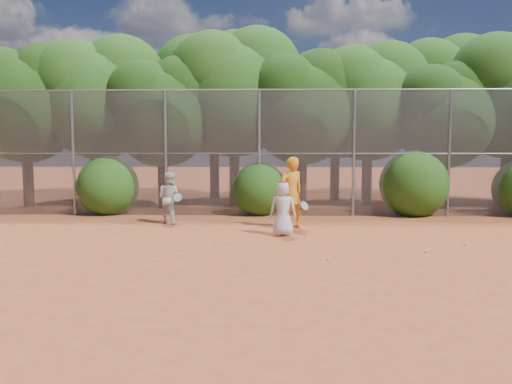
{
  "coord_description": "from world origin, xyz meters",
  "views": [
    {
      "loc": [
        -0.63,
        -9.92,
        2.3
      ],
      "look_at": [
        -1.0,
        2.5,
        1.1
      ],
      "focal_mm": 35.0,
      "sensor_mm": 36.0,
      "label": 1
    }
  ],
  "objects": [
    {
      "name": "tree_4",
      "position": [
        0.55,
        8.24,
        3.76
      ],
      "size": [
        4.19,
        3.64,
        5.73
      ],
      "color": "black",
      "rests_on": "ground"
    },
    {
      "name": "fence_back",
      "position": [
        -0.12,
        6.0,
        2.05
      ],
      "size": [
        20.05,
        0.09,
        4.03
      ],
      "color": "gray",
      "rests_on": "ground"
    },
    {
      "name": "tree_12",
      "position": [
        6.56,
        11.24,
        4.51
      ],
      "size": [
        5.02,
        4.37,
        6.88
      ],
      "color": "black",
      "rests_on": "ground"
    },
    {
      "name": "ball_0",
      "position": [
        3.79,
        1.37,
        0.03
      ],
      "size": [
        0.07,
        0.07,
        0.07
      ],
      "primitive_type": "sphere",
      "color": "#C1E329",
      "rests_on": "ground"
    },
    {
      "name": "tree_11",
      "position": [
        2.06,
        10.64,
        4.16
      ],
      "size": [
        4.64,
        4.03,
        6.35
      ],
      "color": "black",
      "rests_on": "ground"
    },
    {
      "name": "ball_1",
      "position": [
        1.76,
        3.3,
        0.03
      ],
      "size": [
        0.07,
        0.07,
        0.07
      ],
      "primitive_type": "sphere",
      "color": "#C1E329",
      "rests_on": "ground"
    },
    {
      "name": "player_yellow",
      "position": [
        -0.07,
        3.58,
        0.97
      ],
      "size": [
        0.95,
        0.77,
        1.95
      ],
      "rotation": [
        0.0,
        0.0,
        3.69
      ],
      "color": "orange",
      "rests_on": "ground"
    },
    {
      "name": "ball_5",
      "position": [
        3.61,
        4.91,
        0.03
      ],
      "size": [
        0.07,
        0.07,
        0.07
      ],
      "primitive_type": "sphere",
      "color": "#C1E329",
      "rests_on": "ground"
    },
    {
      "name": "ball_4",
      "position": [
        0.51,
        -0.18,
        0.03
      ],
      "size": [
        0.07,
        0.07,
        0.07
      ],
      "primitive_type": "sphere",
      "color": "#C1E329",
      "rests_on": "ground"
    },
    {
      "name": "ball_2",
      "position": [
        2.66,
        0.55,
        0.03
      ],
      "size": [
        0.07,
        0.07,
        0.07
      ],
      "primitive_type": "sphere",
      "color": "#C1E329",
      "rests_on": "ground"
    },
    {
      "name": "bush_2",
      "position": [
        4.0,
        6.3,
        1.1
      ],
      "size": [
        2.2,
        2.2,
        2.2
      ],
      "primitive_type": "sphere",
      "color": "#1D4912",
      "rests_on": "ground"
    },
    {
      "name": "tree_3",
      "position": [
        -1.94,
        8.84,
        4.4
      ],
      "size": [
        4.89,
        4.26,
        6.7
      ],
      "color": "black",
      "rests_on": "ground"
    },
    {
      "name": "bush_1",
      "position": [
        -1.0,
        6.3,
        0.9
      ],
      "size": [
        1.8,
        1.8,
        1.8
      ],
      "primitive_type": "sphere",
      "color": "#1D4912",
      "rests_on": "ground"
    },
    {
      "name": "ground",
      "position": [
        0.0,
        0.0,
        0.0
      ],
      "size": [
        80.0,
        80.0,
        0.0
      ],
      "primitive_type": "plane",
      "color": "#A74925",
      "rests_on": "ground"
    },
    {
      "name": "bush_0",
      "position": [
        -6.0,
        6.3,
        1.0
      ],
      "size": [
        2.0,
        2.0,
        2.0
      ],
      "primitive_type": "sphere",
      "color": "#1D4912",
      "rests_on": "ground"
    },
    {
      "name": "tree_7",
      "position": [
        8.06,
        8.64,
        4.28
      ],
      "size": [
        4.77,
        4.14,
        6.53
      ],
      "color": "black",
      "rests_on": "ground"
    },
    {
      "name": "tree_10",
      "position": [
        -2.93,
        11.05,
        4.63
      ],
      "size": [
        5.15,
        4.48,
        7.06
      ],
      "color": "black",
      "rests_on": "ground"
    },
    {
      "name": "tree_1",
      "position": [
        -6.94,
        8.54,
        4.16
      ],
      "size": [
        4.64,
        4.03,
        6.35
      ],
      "color": "black",
      "rests_on": "ground"
    },
    {
      "name": "tree_9",
      "position": [
        -7.94,
        10.84,
        4.34
      ],
      "size": [
        4.83,
        4.2,
        6.62
      ],
      "color": "black",
      "rests_on": "ground"
    },
    {
      "name": "tree_2",
      "position": [
        -4.45,
        7.83,
        3.58
      ],
      "size": [
        3.99,
        3.47,
        5.47
      ],
      "color": "black",
      "rests_on": "ground"
    },
    {
      "name": "tree_0",
      "position": [
        -9.44,
        8.04,
        3.93
      ],
      "size": [
        4.38,
        3.81,
        6.0
      ],
      "color": "black",
      "rests_on": "ground"
    },
    {
      "name": "tree_5",
      "position": [
        3.06,
        9.04,
        4.05
      ],
      "size": [
        4.51,
        3.92,
        6.17
      ],
      "color": "black",
      "rests_on": "ground"
    },
    {
      "name": "player_teen",
      "position": [
        -0.32,
        2.48,
        0.69
      ],
      "size": [
        0.68,
        0.46,
        1.39
      ],
      "rotation": [
        0.0,
        0.0,
        3.11
      ],
      "color": "silver",
      "rests_on": "ground"
    },
    {
      "name": "player_white",
      "position": [
        -3.56,
        4.33,
        0.75
      ],
      "size": [
        0.91,
        0.85,
        1.5
      ],
      "rotation": [
        0.0,
        0.0,
        2.64
      ],
      "color": "silver",
      "rests_on": "ground"
    },
    {
      "name": "tree_6",
      "position": [
        5.55,
        8.03,
        3.47
      ],
      "size": [
        3.86,
        3.36,
        5.29
      ],
      "color": "black",
      "rests_on": "ground"
    }
  ]
}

